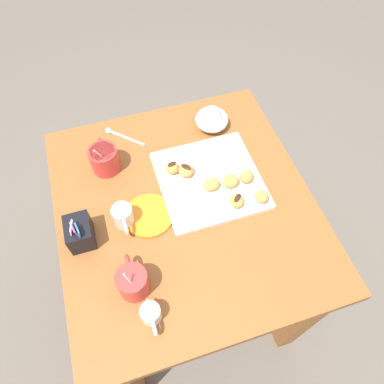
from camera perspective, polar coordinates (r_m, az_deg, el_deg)
ground_plane at (r=1.79m, az=-0.72°, el=-14.53°), size 8.00×8.00×0.00m
dining_table at (r=1.23m, az=-1.01°, el=-5.73°), size 0.85×0.78×0.76m
pastry_plate_square at (r=1.13m, az=2.84°, el=1.94°), size 0.32×0.32×0.02m
coffee_mug_red_left at (r=0.95m, az=-9.53°, el=-14.01°), size 0.12×0.08×0.13m
coffee_mug_red_right at (r=1.17m, az=-13.95°, el=5.30°), size 0.13×0.09×0.13m
cream_pitcher_white at (r=1.05m, az=-11.04°, el=-3.80°), size 0.10×0.06×0.07m
sugar_caddy at (r=1.05m, az=-17.61°, el=-6.24°), size 0.09×0.07×0.11m
ice_cream_bowl at (r=1.27m, az=3.23°, el=11.74°), size 0.12×0.12×0.09m
chocolate_sauce_pitcher at (r=0.94m, az=-6.63°, el=-18.91°), size 0.09×0.05×0.06m
saucer_orange_left at (r=1.08m, az=-6.97°, el=-3.77°), size 0.15×0.15×0.01m
loose_spoon_near_saucer at (r=1.28m, az=-11.57°, el=8.97°), size 0.12×0.12×0.01m
beignet_0 at (r=1.12m, az=-0.95°, el=3.48°), size 0.07×0.07×0.04m
chocolate_drizzle_0 at (r=1.11m, az=-0.97°, el=4.07°), size 0.04×0.04×0.00m
beignet_1 at (r=1.10m, az=3.13°, el=1.21°), size 0.05×0.06×0.03m
beignet_2 at (r=1.11m, az=6.20°, el=1.78°), size 0.06×0.06×0.03m
beignet_3 at (r=1.09m, az=11.17°, el=-0.75°), size 0.05×0.05×0.03m
beignet_4 at (r=1.13m, az=-3.22°, el=3.89°), size 0.04×0.05×0.04m
chocolate_drizzle_4 at (r=1.11m, az=-3.27°, el=4.51°), size 0.02×0.03×0.00m
beignet_5 at (r=1.12m, az=8.79°, el=2.45°), size 0.06×0.06×0.04m
beignet_6 at (r=1.07m, az=7.24°, el=-1.44°), size 0.06×0.06×0.03m
chocolate_drizzle_6 at (r=1.06m, az=7.34°, el=-0.95°), size 0.03×0.04×0.00m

